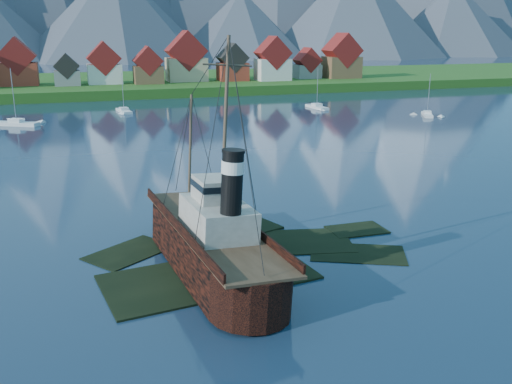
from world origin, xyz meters
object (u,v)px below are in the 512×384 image
object	(u,v)px
sailboat_e	(317,107)
sailboat_f	(124,111)
sailboat_c	(17,124)
sailboat_d	(427,115)
tugboat_wreck	(207,238)

from	to	relation	value
sailboat_e	sailboat_f	world-z (taller)	sailboat_e
sailboat_c	sailboat_d	size ratio (longest dim) A/B	1.23
sailboat_c	sailboat_d	world-z (taller)	sailboat_c
sailboat_c	sailboat_e	size ratio (longest dim) A/B	1.17
sailboat_e	sailboat_c	bearing A→B (deg)	-179.21
tugboat_wreck	sailboat_d	xyz separation A→B (m)	(73.03, 73.91, -2.48)
tugboat_wreck	sailboat_e	world-z (taller)	tugboat_wreck
tugboat_wreck	sailboat_d	world-z (taller)	tugboat_wreck
sailboat_d	sailboat_e	world-z (taller)	sailboat_e
sailboat_d	sailboat_f	bearing A→B (deg)	-176.13
tugboat_wreck	sailboat_d	size ratio (longest dim) A/B	2.55
sailboat_c	sailboat_f	xyz separation A→B (m)	(24.83, 14.26, -0.07)
tugboat_wreck	sailboat_d	distance (m)	103.93
tugboat_wreck	sailboat_c	world-z (taller)	tugboat_wreck
sailboat_c	sailboat_f	size ratio (longest dim) A/B	1.26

